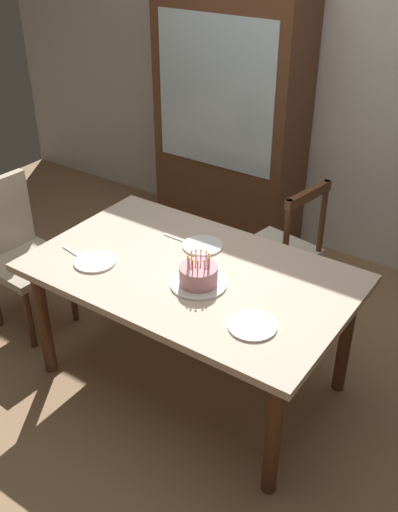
# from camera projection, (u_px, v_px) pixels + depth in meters

# --- Properties ---
(ground) EXTENTS (6.40, 6.40, 0.00)m
(ground) POSITION_uv_depth(u_px,v_px,m) (192.00, 378.00, 3.38)
(ground) COLOR #93704C
(back_wall) EXTENTS (6.40, 0.10, 2.60)m
(back_wall) POSITION_uv_depth(u_px,v_px,m) (347.00, 79.00, 4.00)
(back_wall) COLOR beige
(back_wall) RESTS_ON ground
(dining_table) EXTENTS (1.64, 1.01, 0.74)m
(dining_table) POSITION_uv_depth(u_px,v_px,m) (191.00, 283.00, 3.04)
(dining_table) COLOR beige
(dining_table) RESTS_ON ground
(birthday_cake) EXTENTS (0.28, 0.28, 0.17)m
(birthday_cake) POSITION_uv_depth(u_px,v_px,m) (198.00, 277.00, 2.86)
(birthday_cake) COLOR silver
(birthday_cake) RESTS_ON dining_table
(plate_near_celebrant) EXTENTS (0.22, 0.22, 0.01)m
(plate_near_celebrant) POSITION_uv_depth(u_px,v_px,m) (95.00, 262.00, 3.05)
(plate_near_celebrant) COLOR white
(plate_near_celebrant) RESTS_ON dining_table
(plate_far_side) EXTENTS (0.22, 0.22, 0.01)m
(plate_far_side) POSITION_uv_depth(u_px,v_px,m) (203.00, 246.00, 3.19)
(plate_far_side) COLOR white
(plate_far_side) RESTS_ON dining_table
(plate_near_guest) EXTENTS (0.22, 0.22, 0.01)m
(plate_near_guest) POSITION_uv_depth(u_px,v_px,m) (252.00, 326.00, 2.60)
(plate_near_guest) COLOR white
(plate_near_guest) RESTS_ON dining_table
(fork_near_celebrant) EXTENTS (0.18, 0.05, 0.01)m
(fork_near_celebrant) POSITION_uv_depth(u_px,v_px,m) (73.00, 253.00, 3.13)
(fork_near_celebrant) COLOR silver
(fork_near_celebrant) RESTS_ON dining_table
(fork_far_side) EXTENTS (0.18, 0.02, 0.01)m
(fork_far_side) POSITION_uv_depth(u_px,v_px,m) (178.00, 239.00, 3.26)
(fork_far_side) COLOR silver
(fork_far_side) RESTS_ON dining_table
(chair_spindle_back) EXTENTS (0.51, 0.51, 0.95)m
(chair_spindle_back) POSITION_uv_depth(u_px,v_px,m) (279.00, 254.00, 3.67)
(chair_spindle_back) COLOR beige
(chair_spindle_back) RESTS_ON ground
(chair_upholstered) EXTENTS (0.47, 0.47, 0.95)m
(chair_upholstered) POSITION_uv_depth(u_px,v_px,m) (17.00, 247.00, 3.60)
(chair_upholstered) COLOR tan
(chair_upholstered) RESTS_ON ground
(china_cabinet) EXTENTS (1.10, 0.45, 1.90)m
(china_cabinet) POSITION_uv_depth(u_px,v_px,m) (231.00, 120.00, 4.34)
(china_cabinet) COLOR #56331E
(china_cabinet) RESTS_ON ground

